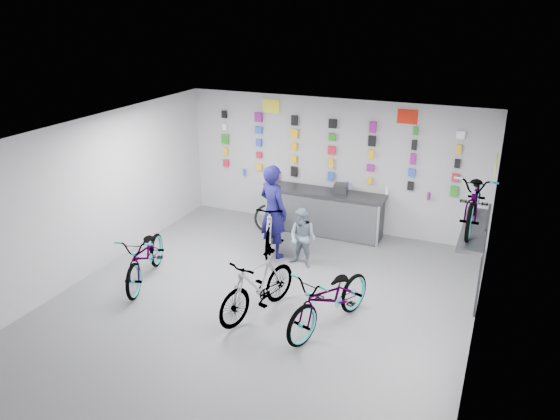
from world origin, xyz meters
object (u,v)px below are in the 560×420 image
at_px(bike_left, 146,256).
at_px(bike_service, 272,225).
at_px(bike_right, 330,298).
at_px(clerk, 273,211).
at_px(customer, 303,238).
at_px(bike_center, 258,285).
at_px(counter, 324,213).

distance_m(bike_left, bike_service, 2.72).
relative_size(bike_right, clerk, 1.05).
xyz_separation_m(bike_service, customer, (0.84, -0.42, 0.03)).
xyz_separation_m(bike_center, clerk, (-0.70, 2.21, 0.43)).
relative_size(bike_right, bike_service, 1.08).
bearing_deg(bike_center, clerk, 124.72).
xyz_separation_m(bike_service, clerk, (0.11, -0.20, 0.40)).
xyz_separation_m(counter, bike_left, (-2.32, -3.50, 0.03)).
height_order(counter, bike_right, bike_right).
height_order(bike_right, clerk, clerk).
bearing_deg(counter, customer, -85.42).
distance_m(counter, bike_center, 3.72).
bearing_deg(bike_center, bike_right, 20.58).
bearing_deg(bike_service, bike_right, -64.84).
distance_m(clerk, customer, 0.85).
height_order(bike_center, customer, customer).
relative_size(bike_center, bike_service, 0.96).
xyz_separation_m(counter, bike_right, (1.35, -3.64, 0.05)).
relative_size(counter, bike_center, 1.50).
xyz_separation_m(bike_center, bike_service, (-0.81, 2.41, 0.03)).
height_order(bike_center, bike_right, bike_center).
bearing_deg(bike_right, customer, 141.45).
bearing_deg(customer, bike_right, -48.38).
xyz_separation_m(bike_center, bike_right, (1.24, 0.07, -0.01)).
distance_m(counter, bike_service, 1.49).
bearing_deg(clerk, bike_center, 131.94).
bearing_deg(bike_left, clerk, 31.28).
distance_m(bike_right, customer, 2.26).
relative_size(bike_center, clerk, 0.93).
bearing_deg(bike_service, customer, -42.81).
bearing_deg(bike_center, bike_left, -168.05).
height_order(counter, bike_center, bike_center).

